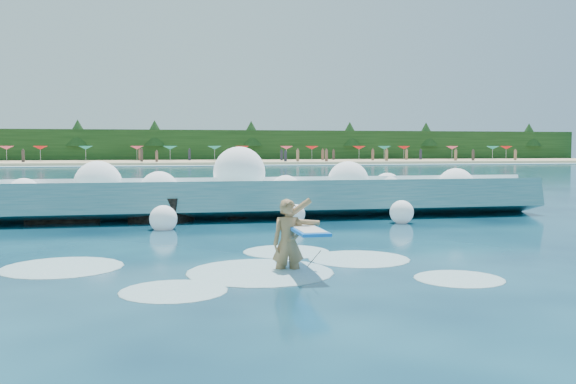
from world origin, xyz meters
name	(u,v)px	position (x,y,z in m)	size (l,w,h in m)	color
ground	(239,254)	(0.00, 0.00, 0.00)	(200.00, 200.00, 0.00)	#072138
beach	(166,162)	(0.00, 78.00, 0.20)	(140.00, 20.00, 0.40)	tan
wet_band	(168,166)	(0.00, 67.00, 0.04)	(140.00, 5.00, 0.08)	silver
treeline	(164,146)	(0.00, 88.00, 2.50)	(140.00, 4.00, 5.00)	black
breaking_wave	(260,200)	(1.68, 7.37, 0.58)	(19.10, 2.93, 1.65)	teal
rock_cluster	(149,206)	(-1.94, 7.47, 0.41)	(7.96, 3.21, 1.28)	black
surfer_with_board	(292,240)	(0.69, -2.17, 0.61)	(0.85, 2.83, 1.65)	#9D7449
wave_spray	(254,184)	(1.48, 7.37, 1.08)	(15.55, 4.44, 2.44)	white
surf_foam	(244,268)	(-0.13, -1.58, 0.00)	(9.01, 5.32, 0.14)	silver
beach_umbrellas	(167,148)	(0.21, 79.89, 2.25)	(111.32, 6.60, 0.50)	#E44365
beachgoers	(115,156)	(-6.71, 74.20, 1.12)	(90.05, 12.19, 1.94)	#3F332D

